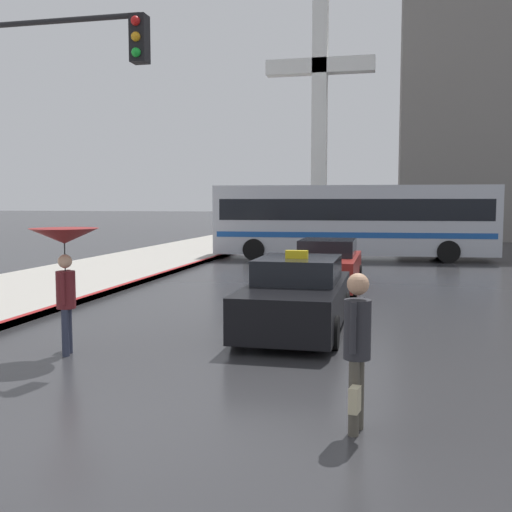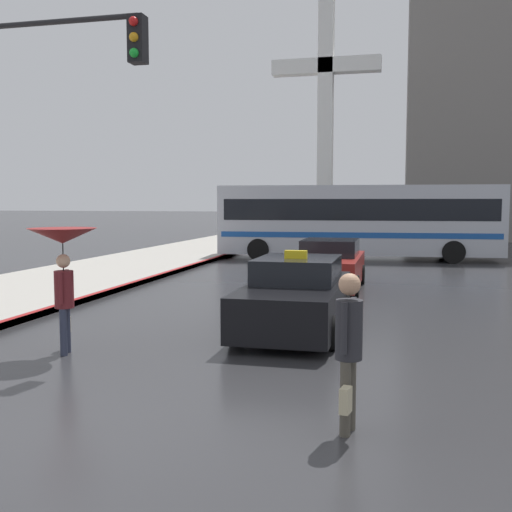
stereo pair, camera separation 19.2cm
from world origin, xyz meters
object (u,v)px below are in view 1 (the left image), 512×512
(sedan_red, at_px, (327,266))
(monument_cross, at_px, (320,105))
(city_bus, at_px, (353,219))
(pedestrian_with_umbrella, at_px, (65,251))
(pedestrian_man, at_px, (357,341))
(taxi, at_px, (297,297))
(traffic_light, at_px, (19,111))

(sedan_red, height_order, monument_cross, monument_cross)
(city_bus, height_order, pedestrian_with_umbrella, city_bus)
(pedestrian_with_umbrella, bearing_deg, sedan_red, -38.19)
(city_bus, bearing_deg, monument_cross, 10.88)
(city_bus, relative_size, pedestrian_man, 6.91)
(monument_cross, bearing_deg, pedestrian_with_umbrella, -91.91)
(city_bus, distance_m, pedestrian_with_umbrella, 18.53)
(pedestrian_man, distance_m, monument_cross, 31.89)
(pedestrian_man, bearing_deg, sedan_red, -161.49)
(taxi, height_order, monument_cross, monument_cross)
(taxi, height_order, traffic_light, traffic_light)
(pedestrian_with_umbrella, distance_m, pedestrian_man, 5.56)
(pedestrian_with_umbrella, xyz_separation_m, monument_cross, (0.95, 28.33, 6.77))
(taxi, distance_m, pedestrian_with_umbrella, 4.57)
(pedestrian_man, bearing_deg, taxi, -153.16)
(traffic_light, bearing_deg, monument_cross, 85.31)
(taxi, relative_size, traffic_light, 0.73)
(pedestrian_with_umbrella, height_order, traffic_light, traffic_light)
(sedan_red, relative_size, pedestrian_with_umbrella, 2.03)
(sedan_red, distance_m, pedestrian_man, 11.19)
(pedestrian_with_umbrella, height_order, pedestrian_man, pedestrian_with_umbrella)
(traffic_light, xyz_separation_m, monument_cross, (2.26, 27.52, 4.30))
(taxi, height_order, sedan_red, taxi)
(taxi, xyz_separation_m, sedan_red, (-0.00, 5.95, 0.00))
(traffic_light, bearing_deg, pedestrian_man, -27.21)
(traffic_light, distance_m, monument_cross, 27.94)
(monument_cross, bearing_deg, taxi, -84.30)
(pedestrian_man, xyz_separation_m, traffic_light, (-6.27, 3.23, 3.18))
(pedestrian_man, height_order, monument_cross, monument_cross)
(pedestrian_man, bearing_deg, pedestrian_with_umbrella, -104.93)
(sedan_red, xyz_separation_m, traffic_light, (-4.81, -7.86, 3.55))
(pedestrian_with_umbrella, bearing_deg, city_bus, -27.60)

